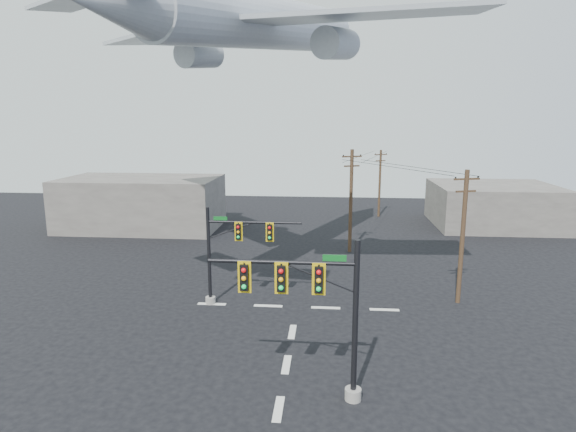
# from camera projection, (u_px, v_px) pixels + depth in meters

# --- Properties ---
(ground) EXTENTS (120.00, 120.00, 0.00)m
(ground) POSITION_uv_depth(u_px,v_px,m) (278.00, 409.00, 21.60)
(ground) COLOR black
(ground) RESTS_ON ground
(lane_markings) EXTENTS (14.00, 21.20, 0.01)m
(lane_markings) POSITION_uv_depth(u_px,v_px,m) (289.00, 352.00, 26.80)
(lane_markings) COLOR silver
(lane_markings) RESTS_ON ground
(signal_mast_near) EXTENTS (7.01, 0.84, 7.65)m
(signal_mast_near) POSITION_uv_depth(u_px,v_px,m) (318.00, 312.00, 21.55)
(signal_mast_near) COLOR gray
(signal_mast_near) RESTS_ON ground
(signal_mast_far) EXTENTS (6.75, 0.76, 6.91)m
(signal_mast_far) POSITION_uv_depth(u_px,v_px,m) (229.00, 253.00, 33.03)
(signal_mast_far) COLOR gray
(signal_mast_far) RESTS_ON ground
(utility_pole_a) EXTENTS (1.84, 0.67, 9.44)m
(utility_pole_a) POSITION_uv_depth(u_px,v_px,m) (463.00, 235.00, 33.16)
(utility_pole_a) COLOR #49351F
(utility_pole_a) RESTS_ON ground
(utility_pole_b) EXTENTS (1.90, 0.93, 9.97)m
(utility_pole_b) POSITION_uv_depth(u_px,v_px,m) (351.00, 199.00, 46.11)
(utility_pole_b) COLOR #49351F
(utility_pole_b) RESTS_ON ground
(utility_pole_c) EXTENTS (1.70, 0.84, 8.82)m
(utility_pole_c) POSITION_uv_depth(u_px,v_px,m) (380.00, 182.00, 63.12)
(utility_pole_c) COLOR #49351F
(utility_pole_c) RESTS_ON ground
(power_lines) EXTENTS (8.91, 30.40, 0.33)m
(power_lines) POSITION_uv_depth(u_px,v_px,m) (380.00, 160.00, 47.20)
(power_lines) COLOR black
(airliner) EXTENTS (29.40, 32.17, 8.77)m
(airliner) POSITION_uv_depth(u_px,v_px,m) (265.00, 24.00, 34.54)
(airliner) COLOR #AAB0B6
(building_left) EXTENTS (18.00, 10.00, 6.00)m
(building_left) POSITION_uv_depth(u_px,v_px,m) (142.00, 203.00, 56.87)
(building_left) COLOR slate
(building_left) RESTS_ON ground
(building_right) EXTENTS (14.00, 12.00, 5.00)m
(building_right) POSITION_uv_depth(u_px,v_px,m) (493.00, 205.00, 58.29)
(building_right) COLOR slate
(building_right) RESTS_ON ground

